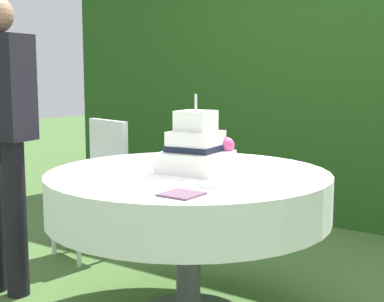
% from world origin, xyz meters
% --- Properties ---
extents(foliage_hedge, '(5.44, 0.63, 2.32)m').
position_xyz_m(foliage_hedge, '(0.00, 2.30, 1.16)').
color(foliage_hedge, '#234C19').
rests_on(foliage_hedge, ground_plane).
extents(cake_table, '(1.35, 1.35, 0.74)m').
position_xyz_m(cake_table, '(0.00, 0.00, 0.62)').
color(cake_table, '#4C4C51').
rests_on(cake_table, ground_plane).
extents(wedding_cake, '(0.32, 0.32, 0.37)m').
position_xyz_m(wedding_cake, '(0.03, 0.03, 0.85)').
color(wedding_cake, white).
rests_on(wedding_cake, cake_table).
extents(serving_plate_near, '(0.15, 0.15, 0.01)m').
position_xyz_m(serving_plate_near, '(-0.39, 0.20, 0.74)').
color(serving_plate_near, white).
rests_on(serving_plate_near, cake_table).
extents(serving_plate_far, '(0.13, 0.13, 0.01)m').
position_xyz_m(serving_plate_far, '(0.28, -0.21, 0.74)').
color(serving_plate_far, white).
rests_on(serving_plate_far, cake_table).
extents(napkin_stack, '(0.15, 0.15, 0.01)m').
position_xyz_m(napkin_stack, '(0.27, -0.43, 0.74)').
color(napkin_stack, '#6B4C60').
rests_on(napkin_stack, cake_table).
extents(garden_chair, '(0.48, 0.48, 0.89)m').
position_xyz_m(garden_chair, '(-1.10, 0.49, 0.54)').
color(garden_chair, white).
rests_on(garden_chair, ground_plane).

